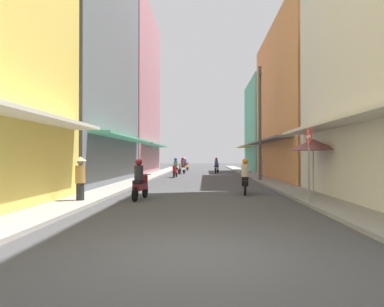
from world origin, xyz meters
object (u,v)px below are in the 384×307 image
motorbike_black (245,178)px  pedestrian_crossing (80,177)px  vendor_umbrella (313,145)px  pedestrian_foreground (261,167)px  street_sign_no_entry (309,155)px  motorbike_red (175,169)px  motorbike_maroon (140,181)px  utility_pole (260,123)px  motorbike_white (217,166)px  motorbike_silver (182,167)px  motorbike_orange (185,165)px

motorbike_black → pedestrian_crossing: (-6.22, -3.31, 0.23)m
pedestrian_crossing → vendor_umbrella: vendor_umbrella is taller
pedestrian_foreground → street_sign_no_entry: (-0.86, -14.88, 0.87)m
motorbike_red → pedestrian_foreground: size_ratio=1.07×
motorbike_maroon → vendor_umbrella: bearing=7.0°
motorbike_maroon → street_sign_no_entry: (6.05, -1.27, 1.01)m
motorbike_maroon → utility_pole: utility_pole is taller
street_sign_no_entry → motorbike_black: bearing=117.0°
street_sign_no_entry → motorbike_white: bearing=96.2°
motorbike_silver → motorbike_white: size_ratio=0.98×
pedestrian_foreground → utility_pole: utility_pole is taller
motorbike_silver → motorbike_white: 3.69m
pedestrian_foreground → utility_pole: (-0.76, -4.15, 3.06)m
motorbike_white → pedestrian_foreground: 7.87m
pedestrian_crossing → utility_pole: size_ratio=0.22×
pedestrian_crossing → vendor_umbrella: (8.79, 1.99, 1.20)m
motorbike_orange → motorbike_maroon: same height
motorbike_red → pedestrian_foreground: pedestrian_foreground is taller
pedestrian_crossing → vendor_umbrella: 9.09m
motorbike_black → vendor_umbrella: size_ratio=0.76×
pedestrian_foreground → vendor_umbrella: (-0.04, -12.76, 1.29)m
pedestrian_crossing → utility_pole: (8.06, 10.60, 2.97)m
motorbike_silver → vendor_umbrella: (6.61, -18.51, 1.44)m
vendor_umbrella → motorbike_red: bearing=117.2°
motorbike_black → street_sign_no_entry: bearing=-63.0°
motorbike_silver → motorbike_orange: bearing=90.9°
motorbike_red → street_sign_no_entry: 16.47m
motorbike_orange → pedestrian_foreground: (6.77, -13.66, 0.15)m
pedestrian_foreground → motorbike_orange: bearing=116.4°
motorbike_silver → motorbike_maroon: 19.36m
motorbike_maroon → utility_pole: bearing=57.0°
motorbike_orange → motorbike_red: same height
motorbike_red → motorbike_maroon: bearing=-90.4°
motorbike_red → motorbike_black: (4.20, -11.88, 0.00)m
motorbike_black → pedestrian_crossing: 7.05m
motorbike_white → utility_pole: utility_pole is taller
motorbike_orange → motorbike_black: 25.45m
pedestrian_crossing → street_sign_no_entry: bearing=-0.9°
utility_pole → pedestrian_crossing: bearing=-127.3°
pedestrian_foreground → street_sign_no_entry: 14.93m
motorbike_white → motorbike_silver: bearing=-157.4°
motorbike_red → utility_pole: size_ratio=0.24×
motorbike_maroon → pedestrian_crossing: pedestrian_crossing is taller
motorbike_maroon → pedestrian_crossing: size_ratio=1.09×
motorbike_silver → pedestrian_crossing: (-2.18, -20.50, 0.23)m
pedestrian_crossing → vendor_umbrella: bearing=12.8°
motorbike_orange → motorbike_white: bearing=-61.5°
motorbike_orange → pedestrian_crossing: size_ratio=1.05×
pedestrian_crossing → vendor_umbrella: size_ratio=0.70×
motorbike_orange → motorbike_black: (4.16, -25.11, 0.00)m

